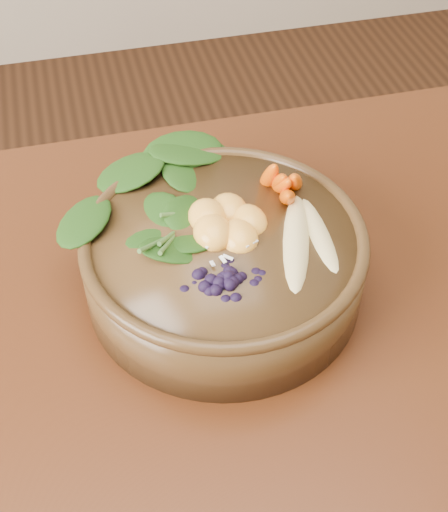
% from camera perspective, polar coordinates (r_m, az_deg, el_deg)
% --- Properties ---
extents(dining_table, '(1.60, 0.90, 0.75)m').
position_cam_1_polar(dining_table, '(0.69, -1.75, -19.00)').
color(dining_table, '#331C0C').
rests_on(dining_table, ground).
extents(stoneware_bowl, '(0.34, 0.34, 0.07)m').
position_cam_1_polar(stoneware_bowl, '(0.68, -0.00, -0.59)').
color(stoneware_bowl, '#4A341B').
rests_on(stoneware_bowl, dining_table).
extents(kale_heap, '(0.21, 0.20, 0.04)m').
position_cam_1_polar(kale_heap, '(0.69, -3.13, 6.16)').
color(kale_heap, '#1F4910').
rests_on(kale_heap, stoneware_bowl).
extents(carrot_cluster, '(0.07, 0.07, 0.07)m').
position_cam_1_polar(carrot_cluster, '(0.68, 4.47, 7.76)').
color(carrot_cluster, '#FA5C02').
rests_on(carrot_cluster, stoneware_bowl).
extents(banana_halves, '(0.07, 0.14, 0.03)m').
position_cam_1_polar(banana_halves, '(0.65, 6.80, 2.28)').
color(banana_halves, '#E0CC84').
rests_on(banana_halves, stoneware_bowl).
extents(mandarin_cluster, '(0.10, 0.10, 0.03)m').
position_cam_1_polar(mandarin_cluster, '(0.66, 0.26, 3.50)').
color(mandarin_cluster, '#FFAB38').
rests_on(mandarin_cluster, stoneware_bowl).
extents(blueberry_pile, '(0.15, 0.13, 0.04)m').
position_cam_1_polar(blueberry_pile, '(0.60, -0.12, -0.79)').
color(blueberry_pile, black).
rests_on(blueberry_pile, stoneware_bowl).
extents(coconut_flakes, '(0.10, 0.09, 0.01)m').
position_cam_1_polar(coconut_flakes, '(0.64, 0.05, 0.67)').
color(coconut_flakes, white).
rests_on(coconut_flakes, stoneware_bowl).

